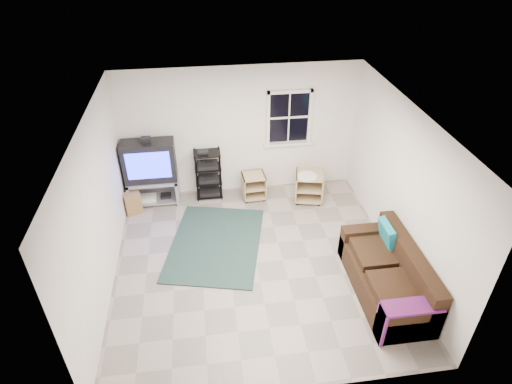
{
  "coord_description": "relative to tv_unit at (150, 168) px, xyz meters",
  "views": [
    {
      "loc": [
        -0.72,
        -5.2,
        4.96
      ],
      "look_at": [
        0.05,
        0.4,
        1.15
      ],
      "focal_mm": 30.0,
      "sensor_mm": 36.0,
      "label": 1
    }
  ],
  "objects": [
    {
      "name": "room",
      "position": [
        2.71,
        0.23,
        0.69
      ],
      "size": [
        4.6,
        4.62,
        4.6
      ],
      "color": "gray",
      "rests_on": "ground"
    },
    {
      "name": "shag_rug",
      "position": [
        1.12,
        -1.47,
        -0.78
      ],
      "size": [
        1.95,
        2.38,
        0.02
      ],
      "primitive_type": "cube",
      "rotation": [
        0.0,
        0.0,
        -0.23
      ],
      "color": "black",
      "rests_on": "ground"
    },
    {
      "name": "sofa",
      "position": [
        3.65,
        -2.93,
        -0.48
      ],
      "size": [
        0.86,
        1.93,
        0.88
      ],
      "color": "black",
      "rests_on": "ground"
    },
    {
      "name": "tv_unit",
      "position": [
        0.0,
        0.0,
        0.0
      ],
      "size": [
        0.98,
        0.49,
        1.43
      ],
      "color": "#95959C",
      "rests_on": "ground"
    },
    {
      "name": "av_rack",
      "position": [
        1.09,
        0.06,
        -0.34
      ],
      "size": [
        0.52,
        0.38,
        1.03
      ],
      "color": "black",
      "rests_on": "ground"
    },
    {
      "name": "side_table_left",
      "position": [
        1.97,
        -0.08,
        -0.51
      ],
      "size": [
        0.47,
        0.47,
        0.52
      ],
      "rotation": [
        0.0,
        0.0,
        0.06
      ],
      "color": "tan",
      "rests_on": "ground"
    },
    {
      "name": "paper_bag",
      "position": [
        -0.38,
        -0.32,
        -0.57
      ],
      "size": [
        0.35,
        0.29,
        0.44
      ],
      "primitive_type": "cube",
      "rotation": [
        0.0,
        0.0,
        0.35
      ],
      "color": "olive",
      "rests_on": "ground"
    },
    {
      "name": "side_table_right",
      "position": [
        3.05,
        -0.31,
        -0.44
      ],
      "size": [
        0.64,
        0.64,
        0.62
      ],
      "rotation": [
        0.0,
        0.0,
        -0.22
      ],
      "color": "tan",
      "rests_on": "ground"
    }
  ]
}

